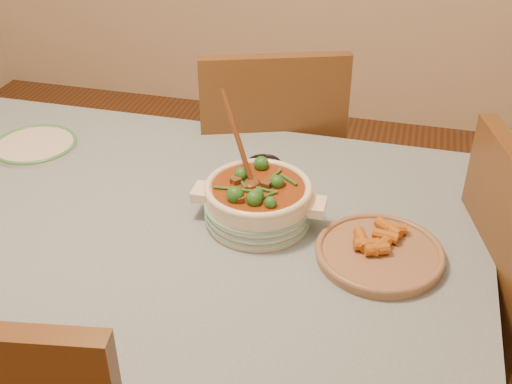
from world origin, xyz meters
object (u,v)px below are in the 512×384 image
(stew_casserole, at_px, (258,199))
(condiment_bowl, at_px, (264,169))
(dining_table, at_px, (156,243))
(fried_plate, at_px, (380,251))
(white_plate, at_px, (35,145))
(chair_far, at_px, (269,161))

(stew_casserole, xyz_separation_m, condiment_bowl, (-0.04, 0.21, -0.04))
(dining_table, bearing_deg, fried_plate, -3.20)
(stew_casserole, distance_m, white_plate, 0.77)
(fried_plate, relative_size, chair_far, 0.32)
(dining_table, relative_size, fried_plate, 5.28)
(stew_casserole, bearing_deg, fried_plate, -13.42)
(white_plate, relative_size, chair_far, 0.27)
(white_plate, relative_size, condiment_bowl, 2.16)
(dining_table, bearing_deg, chair_far, 77.41)
(fried_plate, bearing_deg, stew_casserole, 166.58)
(fried_plate, bearing_deg, chair_far, 121.73)
(stew_casserole, relative_size, chair_far, 0.34)
(condiment_bowl, distance_m, fried_plate, 0.45)
(chair_far, bearing_deg, white_plate, 14.04)
(dining_table, relative_size, white_plate, 6.28)
(condiment_bowl, bearing_deg, white_plate, -179.25)
(chair_far, bearing_deg, fried_plate, 101.80)
(dining_table, distance_m, fried_plate, 0.59)
(stew_casserole, relative_size, fried_plate, 1.05)
(dining_table, height_order, stew_casserole, stew_casserole)
(dining_table, relative_size, chair_far, 1.68)
(chair_far, bearing_deg, stew_casserole, 80.92)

